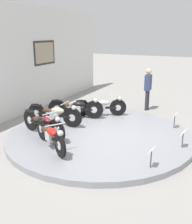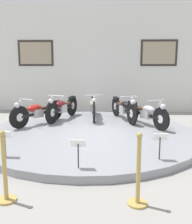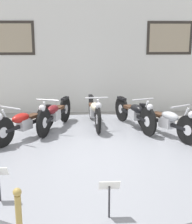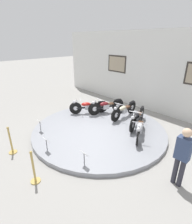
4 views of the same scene
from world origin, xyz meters
name	(u,v)px [view 4 (image 4 of 4)]	position (x,y,z in m)	size (l,w,h in m)	color
ground_plane	(99,131)	(0.00, 0.00, 0.00)	(60.00, 60.00, 0.00)	gray
display_platform	(99,129)	(0.00, 0.00, 0.08)	(5.63, 5.63, 0.15)	gray
back_wall	(152,72)	(0.00, 3.84, 2.09)	(14.00, 0.22, 4.18)	silver
motorcycle_red	(88,106)	(-1.57, 0.69, 0.53)	(1.13, 1.68, 0.79)	black
motorcycle_maroon	(106,106)	(-0.97, 1.38, 0.55)	(0.73, 1.94, 0.81)	black
motorcycle_cream	(124,110)	(0.00, 1.63, 0.55)	(0.54, 2.01, 0.81)	black
motorcycle_black	(137,118)	(0.97, 1.37, 0.55)	(0.74, 1.92, 0.81)	black
motorcycle_silver	(140,128)	(1.57, 0.69, 0.53)	(1.00, 1.75, 0.79)	black
info_placard_front_left	(40,123)	(-1.45, -1.99, 0.52)	(0.26, 0.11, 0.51)	#333338
info_placard_front_centre	(46,141)	(0.00, -2.47, 0.52)	(0.26, 0.11, 0.51)	#333338
info_placard_front_right	(84,155)	(1.45, -1.99, 0.52)	(0.26, 0.11, 0.51)	#333338
visitor_standing	(182,154)	(3.63, -0.48, 0.99)	(0.36, 0.23, 1.74)	#2D2D38
stanchion_post_left_of_entry	(11,144)	(-0.92, -3.33, 0.34)	(0.28, 0.28, 1.02)	tan
stanchion_post_right_of_entry	(34,172)	(0.92, -3.33, 0.34)	(0.28, 0.28, 1.02)	tan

